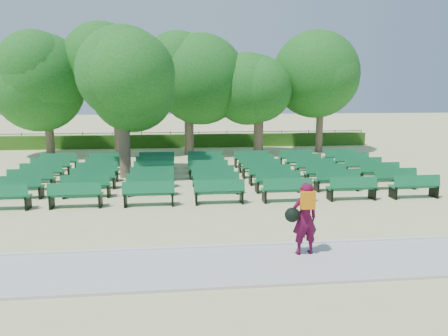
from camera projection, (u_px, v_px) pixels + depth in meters
The scene contains 9 objects.
ground at pixel (195, 192), 16.82m from camera, with size 120.00×120.00×0.00m, color #C9C385.
paving at pixel (211, 267), 9.57m from camera, with size 30.00×2.20×0.06m, color #B6B6B1.
curb at pixel (207, 248), 10.69m from camera, with size 30.00×0.12×0.10m, color silver.
hedge at pixel (185, 141), 30.44m from camera, with size 26.00×0.70×0.90m, color #2A5816.
fence at pixel (185, 146), 30.91m from camera, with size 26.00×0.10×1.02m, color black, non-canonical shape.
tree_line at pixel (187, 155), 26.61m from camera, with size 21.80×6.80×7.04m, color #1C621D, non-canonical shape.
bench_array at pixel (210, 180), 18.68m from camera, with size 1.74×0.57×1.09m.
tree_among at pixel (122, 83), 19.07m from camera, with size 4.60×4.60×6.31m.
person at pixel (304, 218), 10.10m from camera, with size 0.83×0.53×1.71m.
Camera 1 is at (-0.74, -16.43, 3.81)m, focal length 35.00 mm.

